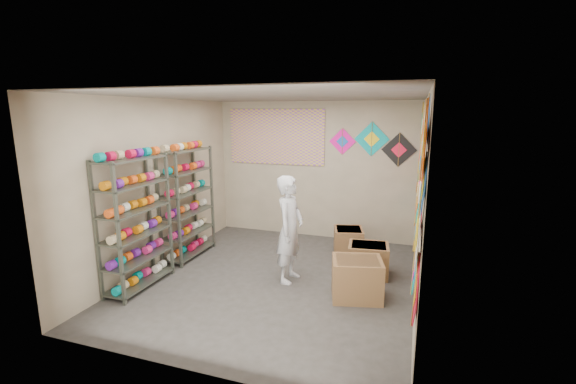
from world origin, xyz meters
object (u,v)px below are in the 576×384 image
(carton_a, at_px, (357,279))
(carton_c, at_px, (348,242))
(shopkeeper, at_px, (290,229))
(shelf_rack_front, at_px, (136,223))
(shelf_rack_back, at_px, (187,203))
(carton_b, at_px, (368,260))

(carton_a, height_order, carton_c, carton_a)
(shopkeeper, bearing_deg, carton_a, -99.20)
(carton_a, xyz_separation_m, carton_c, (-0.39, 1.60, -0.04))
(shelf_rack_front, height_order, shelf_rack_back, same)
(shopkeeper, xyz_separation_m, carton_c, (0.65, 1.35, -0.56))
(shelf_rack_front, distance_m, carton_c, 3.54)
(shopkeeper, distance_m, carton_c, 1.60)
(carton_c, bearing_deg, carton_b, -74.85)
(shelf_rack_front, distance_m, carton_a, 3.17)
(shelf_rack_back, distance_m, carton_a, 3.17)
(shelf_rack_front, xyz_separation_m, shopkeeper, (1.99, 0.90, -0.15))
(shopkeeper, bearing_deg, carton_b, -58.74)
(shelf_rack_front, height_order, carton_b, shelf_rack_front)
(carton_a, bearing_deg, carton_c, 89.87)
(carton_b, height_order, carton_c, carton_b)
(shelf_rack_back, bearing_deg, carton_a, -12.09)
(carton_c, bearing_deg, shelf_rack_front, -153.64)
(shelf_rack_back, distance_m, carton_b, 3.17)
(shelf_rack_back, relative_size, shopkeeper, 1.19)
(carton_a, height_order, carton_b, carton_a)
(carton_b, bearing_deg, shelf_rack_front, -161.43)
(shelf_rack_front, height_order, carton_c, shelf_rack_front)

